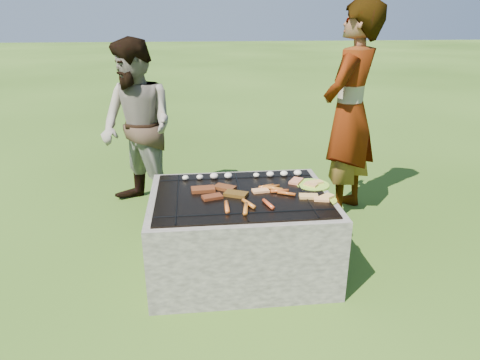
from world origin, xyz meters
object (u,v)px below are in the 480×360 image
object	(u,v)px
fire_pit	(241,235)
plate_near	(324,199)
plate_far	(313,185)
cook	(349,113)
bystander	(138,128)

from	to	relation	value
fire_pit	plate_near	size ratio (longest dim) A/B	5.88
plate_far	cook	size ratio (longest dim) A/B	0.14
fire_pit	plate_far	distance (m)	0.66
plate_far	plate_near	distance (m)	0.28
plate_near	cook	bearing A→B (deg)	63.63
plate_near	plate_far	bearing A→B (deg)	90.15
plate_near	cook	size ratio (longest dim) A/B	0.11
plate_far	fire_pit	bearing A→B (deg)	-167.86
plate_near	cook	distance (m)	1.27
cook	plate_far	bearing A→B (deg)	7.87
plate_near	bystander	distance (m)	1.97
cook	bystander	xyz separation A→B (m)	(-1.94, 0.27, -0.16)
plate_near	bystander	world-z (taller)	bystander
bystander	plate_far	bearing A→B (deg)	8.35
plate_far	plate_near	bearing A→B (deg)	-89.85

